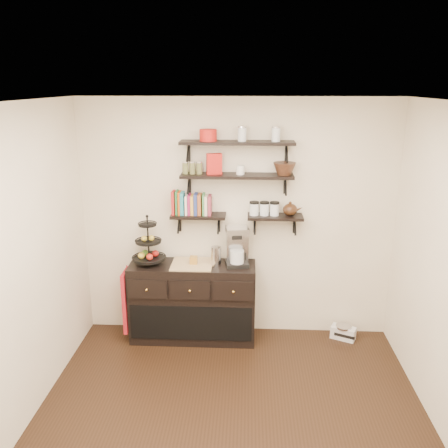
# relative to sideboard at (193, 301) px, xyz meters

# --- Properties ---
(floor) EXTENTS (3.50, 3.50, 0.00)m
(floor) POSITION_rel_sideboard_xyz_m (0.49, -1.51, -0.45)
(floor) COLOR black
(floor) RESTS_ON ground
(ceiling) EXTENTS (3.50, 3.50, 0.02)m
(ceiling) POSITION_rel_sideboard_xyz_m (0.49, -1.51, 2.25)
(ceiling) COLOR white
(ceiling) RESTS_ON back_wall
(back_wall) EXTENTS (3.50, 0.02, 2.70)m
(back_wall) POSITION_rel_sideboard_xyz_m (0.49, 0.24, 0.90)
(back_wall) COLOR white
(back_wall) RESTS_ON ground
(left_wall) EXTENTS (0.02, 3.50, 2.70)m
(left_wall) POSITION_rel_sideboard_xyz_m (-1.26, -1.51, 0.90)
(left_wall) COLOR white
(left_wall) RESTS_ON ground
(shelf_top) EXTENTS (1.20, 0.27, 0.23)m
(shelf_top) POSITION_rel_sideboard_xyz_m (0.49, 0.10, 1.78)
(shelf_top) COLOR black
(shelf_top) RESTS_ON back_wall
(shelf_mid) EXTENTS (1.20, 0.27, 0.23)m
(shelf_mid) POSITION_rel_sideboard_xyz_m (0.49, 0.10, 1.43)
(shelf_mid) COLOR black
(shelf_mid) RESTS_ON back_wall
(shelf_low_left) EXTENTS (0.60, 0.25, 0.23)m
(shelf_low_left) POSITION_rel_sideboard_xyz_m (0.07, 0.12, 0.98)
(shelf_low_left) COLOR black
(shelf_low_left) RESTS_ON back_wall
(shelf_low_right) EXTENTS (0.60, 0.25, 0.23)m
(shelf_low_right) POSITION_rel_sideboard_xyz_m (0.91, 0.12, 0.98)
(shelf_low_right) COLOR black
(shelf_low_right) RESTS_ON back_wall
(cookbooks) EXTENTS (0.43, 0.15, 0.26)m
(cookbooks) POSITION_rel_sideboard_xyz_m (0.01, 0.12, 1.11)
(cookbooks) COLOR #AF201E
(cookbooks) RESTS_ON shelf_low_left
(glass_canisters) EXTENTS (0.32, 0.10, 0.13)m
(glass_canisters) POSITION_rel_sideboard_xyz_m (0.79, 0.12, 1.06)
(glass_canisters) COLOR silver
(glass_canisters) RESTS_ON shelf_low_right
(sideboard) EXTENTS (1.40, 0.50, 0.92)m
(sideboard) POSITION_rel_sideboard_xyz_m (0.00, 0.00, 0.00)
(sideboard) COLOR black
(sideboard) RESTS_ON floor
(fruit_stand) EXTENTS (0.37, 0.37, 0.54)m
(fruit_stand) POSITION_rel_sideboard_xyz_m (-0.48, 0.00, 0.63)
(fruit_stand) COLOR black
(fruit_stand) RESTS_ON sideboard
(candle) EXTENTS (0.08, 0.08, 0.08)m
(candle) POSITION_rel_sideboard_xyz_m (0.02, 0.00, 0.50)
(candle) COLOR #A37225
(candle) RESTS_ON sideboard
(coffee_maker) EXTENTS (0.27, 0.27, 0.44)m
(coffee_maker) POSITION_rel_sideboard_xyz_m (0.50, 0.03, 0.66)
(coffee_maker) COLOR black
(coffee_maker) RESTS_ON sideboard
(thermal_carafe) EXTENTS (0.11, 0.11, 0.22)m
(thermal_carafe) POSITION_rel_sideboard_xyz_m (0.27, -0.02, 0.56)
(thermal_carafe) COLOR silver
(thermal_carafe) RESTS_ON sideboard
(apron) EXTENTS (0.04, 0.30, 0.70)m
(apron) POSITION_rel_sideboard_xyz_m (-0.73, -0.10, 0.05)
(apron) COLOR #A7122B
(apron) RESTS_ON sideboard
(radio) EXTENTS (0.30, 0.25, 0.16)m
(radio) POSITION_rel_sideboard_xyz_m (1.73, 0.05, -0.37)
(radio) COLOR silver
(radio) RESTS_ON floor
(recipe_box) EXTENTS (0.17, 0.10, 0.22)m
(recipe_box) POSITION_rel_sideboard_xyz_m (0.24, 0.10, 1.56)
(recipe_box) COLOR red
(recipe_box) RESTS_ON shelf_mid
(walnut_bowl) EXTENTS (0.24, 0.24, 0.13)m
(walnut_bowl) POSITION_rel_sideboard_xyz_m (0.99, 0.10, 1.51)
(walnut_bowl) COLOR black
(walnut_bowl) RESTS_ON shelf_mid
(ramekins) EXTENTS (0.09, 0.09, 0.10)m
(ramekins) POSITION_rel_sideboard_xyz_m (0.52, 0.10, 1.50)
(ramekins) COLOR white
(ramekins) RESTS_ON shelf_mid
(teapot) EXTENTS (0.23, 0.19, 0.16)m
(teapot) POSITION_rel_sideboard_xyz_m (1.06, 0.12, 1.08)
(teapot) COLOR #351E0F
(teapot) RESTS_ON shelf_low_right
(red_pot) EXTENTS (0.18, 0.18, 0.12)m
(red_pot) POSITION_rel_sideboard_xyz_m (0.18, 0.10, 1.86)
(red_pot) COLOR red
(red_pot) RESTS_ON shelf_top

